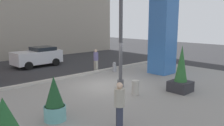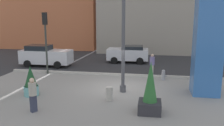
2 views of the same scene
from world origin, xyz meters
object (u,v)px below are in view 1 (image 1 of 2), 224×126
object	(u,v)px
lamp_post	(121,20)
potted_plant_mid_plaza	(181,74)
pedestrian_by_curb	(96,59)
potted_plant_near_right	(54,100)
concrete_bollard	(135,88)
car_curb_west	(38,56)
fire_hydrant	(114,67)
art_pillar_blue	(163,34)
pedestrian_crossing	(119,103)

from	to	relation	value
lamp_post	potted_plant_mid_plaza	xyz separation A→B (m)	(1.62, -2.83, -2.75)
pedestrian_by_curb	potted_plant_near_right	bearing A→B (deg)	-139.18
concrete_bollard	car_curb_west	distance (m)	10.66
potted_plant_mid_plaza	fire_hydrant	size ratio (longest dim) A/B	3.27
potted_plant_mid_plaza	fire_hydrant	world-z (taller)	potted_plant_mid_plaza
lamp_post	fire_hydrant	distance (m)	5.15
potted_plant_near_right	lamp_post	bearing A→B (deg)	16.94
potted_plant_mid_plaza	concrete_bollard	world-z (taller)	potted_plant_mid_plaza
concrete_bollard	pedestrian_by_curb	distance (m)	6.19
pedestrian_by_curb	concrete_bollard	bearing A→B (deg)	-110.55
lamp_post	potted_plant_near_right	size ratio (longest dim) A/B	4.48
fire_hydrant	concrete_bollard	bearing A→B (deg)	-122.68
art_pillar_blue	pedestrian_by_curb	size ratio (longest dim) A/B	3.40
art_pillar_blue	fire_hydrant	world-z (taller)	art_pillar_blue
concrete_bollard	pedestrian_crossing	distance (m)	3.87
potted_plant_near_right	pedestrian_crossing	bearing A→B (deg)	-59.59
potted_plant_mid_plaza	pedestrian_by_curb	distance (m)	7.04
art_pillar_blue	potted_plant_near_right	bearing A→B (deg)	-168.46
art_pillar_blue	pedestrian_by_curb	world-z (taller)	art_pillar_blue
lamp_post	potted_plant_mid_plaza	distance (m)	4.27
concrete_bollard	pedestrian_crossing	xyz separation A→B (m)	(-3.22, -2.08, 0.54)
concrete_bollard	pedestrian_crossing	size ratio (longest dim) A/B	0.46
lamp_post	potted_plant_near_right	bearing A→B (deg)	-163.06
concrete_bollard	potted_plant_mid_plaza	bearing A→B (deg)	-30.62
potted_plant_near_right	car_curb_west	bearing A→B (deg)	67.72
lamp_post	pedestrian_by_curb	bearing A→B (deg)	68.65
potted_plant_near_right	pedestrian_by_curb	size ratio (longest dim) A/B	1.03
fire_hydrant	concrete_bollard	size ratio (longest dim) A/B	1.00
lamp_post	concrete_bollard	bearing A→B (deg)	-108.34
potted_plant_near_right	potted_plant_mid_plaza	bearing A→B (deg)	-11.25
fire_hydrant	pedestrian_by_curb	distance (m)	1.51
potted_plant_near_right	car_curb_west	size ratio (longest dim) A/B	0.43
lamp_post	art_pillar_blue	bearing A→B (deg)	5.52
lamp_post	fire_hydrant	world-z (taller)	lamp_post
fire_hydrant	car_curb_west	bearing A→B (deg)	117.14
art_pillar_blue	lamp_post	bearing A→B (deg)	-174.48
car_curb_west	lamp_post	bearing A→B (deg)	-85.95
fire_hydrant	pedestrian_crossing	world-z (taller)	pedestrian_crossing
car_curb_west	pedestrian_by_curb	xyz separation A→B (m)	(2.29, -4.87, 0.09)
concrete_bollard	pedestrian_by_curb	bearing A→B (deg)	69.45
fire_hydrant	pedestrian_by_curb	size ratio (longest dim) A/B	0.46
art_pillar_blue	pedestrian_by_curb	bearing A→B (deg)	128.67
lamp_post	concrete_bollard	size ratio (longest dim) A/B	10.14
art_pillar_blue	potted_plant_near_right	distance (m)	10.05
potted_plant_mid_plaza	fire_hydrant	xyz separation A→B (m)	(0.83, 5.89, -0.59)
lamp_post	pedestrian_by_curb	world-z (taller)	lamp_post
potted_plant_mid_plaza	fire_hydrant	bearing A→B (deg)	81.98
potted_plant_near_right	concrete_bollard	distance (m)	4.49
fire_hydrant	art_pillar_blue	bearing A→B (deg)	-49.71
lamp_post	pedestrian_by_curb	distance (m)	5.32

